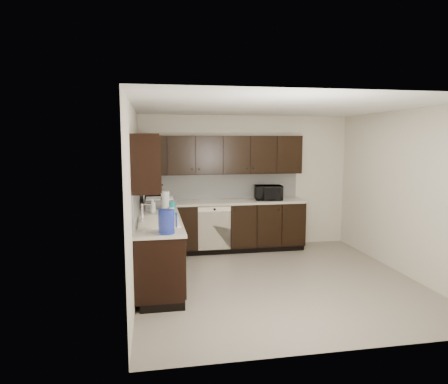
% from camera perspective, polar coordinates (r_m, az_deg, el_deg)
% --- Properties ---
extents(floor, '(4.00, 4.00, 0.00)m').
position_cam_1_polar(floor, '(6.03, 7.52, -12.44)').
color(floor, gray).
rests_on(floor, ground).
extents(ceiling, '(4.00, 4.00, 0.00)m').
position_cam_1_polar(ceiling, '(5.69, 7.96, 11.96)').
color(ceiling, white).
rests_on(ceiling, wall_back).
extents(wall_back, '(4.00, 0.02, 2.50)m').
position_cam_1_polar(wall_back, '(7.64, 3.12, 1.48)').
color(wall_back, beige).
rests_on(wall_back, floor).
extents(wall_left, '(0.02, 4.00, 2.50)m').
position_cam_1_polar(wall_left, '(5.46, -12.68, -1.12)').
color(wall_left, beige).
rests_on(wall_left, floor).
extents(wall_right, '(0.02, 4.00, 2.50)m').
position_cam_1_polar(wall_right, '(6.62, 24.44, -0.12)').
color(wall_right, beige).
rests_on(wall_right, floor).
extents(wall_front, '(4.00, 0.02, 2.50)m').
position_cam_1_polar(wall_front, '(3.90, 16.81, -4.68)').
color(wall_front, beige).
rests_on(wall_front, floor).
extents(lower_cabinets, '(3.00, 2.80, 0.90)m').
position_cam_1_polar(lower_cabinets, '(6.75, -3.57, -6.55)').
color(lower_cabinets, black).
rests_on(lower_cabinets, floor).
extents(countertop, '(3.03, 2.83, 0.04)m').
position_cam_1_polar(countertop, '(6.64, -3.62, -2.32)').
color(countertop, '#B6AF9F').
rests_on(countertop, lower_cabinets).
extents(backsplash, '(3.00, 2.80, 0.48)m').
position_cam_1_polar(backsplash, '(6.79, -5.60, 0.10)').
color(backsplash, silver).
rests_on(backsplash, countertop).
extents(upper_cabinets, '(3.00, 2.80, 0.70)m').
position_cam_1_polar(upper_cabinets, '(6.63, -4.59, 5.06)').
color(upper_cabinets, black).
rests_on(upper_cabinets, wall_back).
extents(dishwasher, '(0.58, 0.04, 0.78)m').
position_cam_1_polar(dishwasher, '(7.05, -1.38, -4.82)').
color(dishwasher, '#FAECCD').
rests_on(dishwasher, lower_cabinets).
extents(sink, '(0.54, 0.82, 0.42)m').
position_cam_1_polar(sink, '(5.51, -9.25, -4.87)').
color(sink, '#FAECCD').
rests_on(sink, countertop).
extents(microwave, '(0.53, 0.39, 0.27)m').
position_cam_1_polar(microwave, '(7.42, 6.38, -0.09)').
color(microwave, black).
rests_on(microwave, countertop).
extents(soap_bottle_a, '(0.09, 0.09, 0.18)m').
position_cam_1_polar(soap_bottle_a, '(5.93, -7.59, -2.47)').
color(soap_bottle_a, gray).
rests_on(soap_bottle_a, countertop).
extents(soap_bottle_b, '(0.09, 0.10, 0.23)m').
position_cam_1_polar(soap_bottle_b, '(6.19, -10.15, -1.89)').
color(soap_bottle_b, gray).
rests_on(soap_bottle_b, countertop).
extents(toaster_oven, '(0.37, 0.29, 0.22)m').
position_cam_1_polar(toaster_oven, '(7.14, -10.08, -0.65)').
color(toaster_oven, '#B1B0B3').
rests_on(toaster_oven, countertop).
extents(storage_bin, '(0.46, 0.36, 0.16)m').
position_cam_1_polar(storage_bin, '(6.59, -9.18, -1.58)').
color(storage_bin, white).
rests_on(storage_bin, countertop).
extents(blue_pitcher, '(0.21, 0.21, 0.29)m').
position_cam_1_polar(blue_pitcher, '(4.79, -8.23, -4.22)').
color(blue_pitcher, navy).
rests_on(blue_pitcher, countertop).
extents(teal_tumbler, '(0.11, 0.11, 0.20)m').
position_cam_1_polar(teal_tumbler, '(5.94, -7.42, -2.36)').
color(teal_tumbler, '#0C8187').
rests_on(teal_tumbler, countertop).
extents(paper_towel_roll, '(0.15, 0.15, 0.29)m').
position_cam_1_polar(paper_towel_roll, '(6.43, -8.40, -1.20)').
color(paper_towel_roll, silver).
rests_on(paper_towel_roll, countertop).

